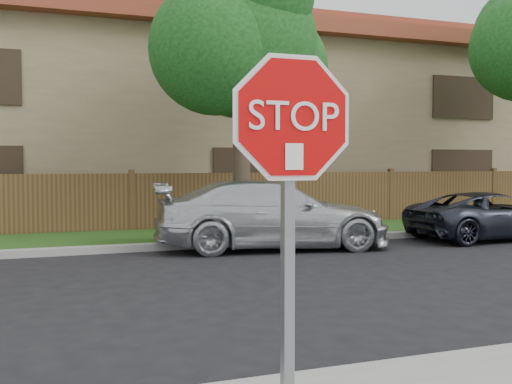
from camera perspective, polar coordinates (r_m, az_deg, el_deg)
name	(u,v)px	position (r m, az deg, el deg)	size (l,w,h in m)	color
ground	(330,378)	(5.55, 7.03, -17.17)	(90.00, 90.00, 0.00)	black
far_curb	(155,247)	(13.13, -9.58, -5.17)	(70.00, 0.30, 0.15)	gray
grass_strip	(142,238)	(14.74, -10.77, -4.36)	(70.00, 3.00, 0.12)	#1E4714
fence	(132,204)	(16.24, -11.73, -1.08)	(70.00, 0.12, 1.60)	#4C341B
apartment_building	(107,116)	(21.82, -14.00, 7.06)	(35.20, 9.20, 7.20)	#917B5A
tree_mid	(244,42)	(15.32, -1.17, 14.06)	(4.80, 3.90, 7.35)	#382B21
stop_sign	(291,174)	(3.44, 3.36, 1.70)	(1.01, 0.13, 2.55)	gray
sedan_right	(272,215)	(13.13, 1.58, -2.17)	(2.10, 5.16, 1.50)	silver
sedan_far_right	(490,216)	(15.83, 21.43, -2.11)	(1.93, 4.18, 1.16)	#2C2E3A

